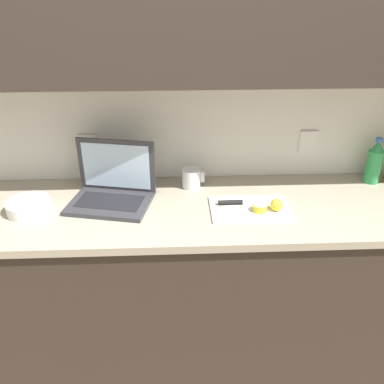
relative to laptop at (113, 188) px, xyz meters
name	(u,v)px	position (x,y,z in m)	size (l,w,h in m)	color
ground_plane	(168,348)	(0.23, -0.07, -0.96)	(12.00, 12.00, 0.00)	#847056
wall_back	(158,44)	(0.23, 0.16, 0.60)	(5.20, 0.38, 2.60)	white
counter_unit	(161,283)	(0.21, -0.07, -0.50)	(2.57, 0.62, 0.90)	#332823
laptop	(113,188)	(0.00, 0.00, 0.00)	(0.41, 0.33, 0.27)	#333338
cutting_board	(250,209)	(0.62, -0.12, -0.06)	(0.35, 0.24, 0.01)	silver
knife	(239,203)	(0.57, -0.08, -0.05)	(0.30, 0.04, 0.02)	silver
lemon_half_cut	(260,208)	(0.65, -0.14, -0.04)	(0.06, 0.06, 0.03)	yellow
lemon_whole_beside	(277,205)	(0.73, -0.14, -0.03)	(0.06, 0.06, 0.06)	yellow
bottle_green_soda	(374,162)	(1.28, 0.14, 0.04)	(0.08, 0.08, 0.23)	#2D934C
measuring_cup	(191,178)	(0.37, 0.12, -0.02)	(0.11, 0.09, 0.09)	silver
bowl_white	(29,206)	(-0.36, -0.09, -0.04)	(0.19, 0.19, 0.05)	white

